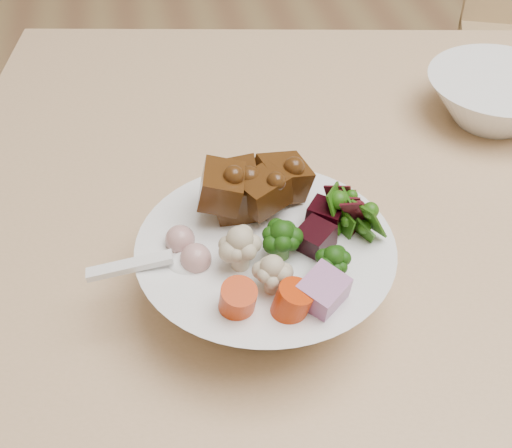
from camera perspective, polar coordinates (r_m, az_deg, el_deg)
name	(u,v)px	position (r m, az deg, el deg)	size (l,w,h in m)	color
food_bowl	(267,266)	(0.56, 0.87, -3.42)	(0.20, 0.20, 0.11)	white
soup_spoon	(174,264)	(0.53, -6.59, -3.20)	(0.09, 0.03, 0.02)	white
side_bowl	(495,99)	(0.81, 18.57, 9.48)	(0.15, 0.15, 0.05)	white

